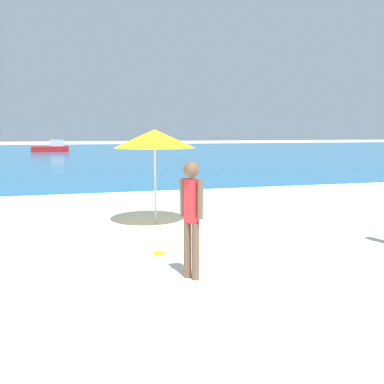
% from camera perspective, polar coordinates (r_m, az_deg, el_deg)
% --- Properties ---
extents(water, '(160.00, 60.00, 0.06)m').
position_cam_1_polar(water, '(44.62, -11.73, 5.49)').
color(water, '#1E6B9E').
rests_on(water, ground).
extents(person_standing, '(0.27, 0.33, 1.70)m').
position_cam_1_polar(person_standing, '(5.80, -0.09, -2.98)').
color(person_standing, brown).
rests_on(person_standing, ground).
extents(frisbee, '(0.22, 0.22, 0.03)m').
position_cam_1_polar(frisbee, '(7.24, -4.63, -8.50)').
color(frisbee, yellow).
rests_on(frisbee, ground).
extents(boat_far, '(3.79, 1.33, 1.28)m').
position_cam_1_polar(boat_far, '(45.69, -19.04, 5.87)').
color(boat_far, red).
rests_on(boat_far, water).
extents(beach_umbrella, '(1.86, 1.86, 2.17)m').
position_cam_1_polar(beach_umbrella, '(9.37, -5.26, 7.43)').
color(beach_umbrella, '#B7B7BC').
rests_on(beach_umbrella, ground).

